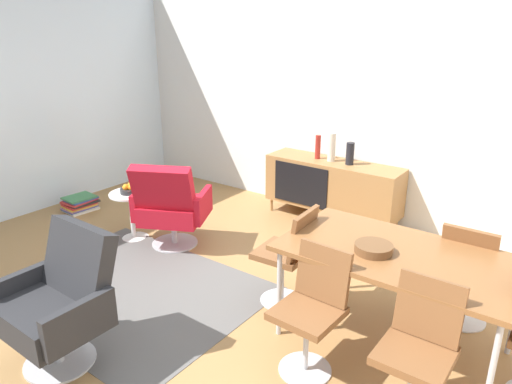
# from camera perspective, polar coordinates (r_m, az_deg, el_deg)

# --- Properties ---
(ground_plane) EXTENTS (8.32, 8.32, 0.00)m
(ground_plane) POSITION_cam_1_polar(r_m,az_deg,el_deg) (4.06, -6.38, -13.71)
(ground_plane) COLOR #9E7242
(wall_back) EXTENTS (6.80, 0.12, 2.80)m
(wall_back) POSITION_cam_1_polar(r_m,az_deg,el_deg) (5.63, 11.52, 10.87)
(wall_back) COLOR silver
(wall_back) RESTS_ON ground_plane
(sideboard) EXTENTS (1.60, 0.45, 0.72)m
(sideboard) POSITION_cam_1_polar(r_m,az_deg,el_deg) (5.61, 9.11, 0.86)
(sideboard) COLOR olive
(sideboard) RESTS_ON ground_plane
(vase_cobalt) EXTENTS (0.09, 0.09, 0.33)m
(vase_cobalt) POSITION_cam_1_polar(r_m,az_deg,el_deg) (5.50, 9.04, 5.33)
(vase_cobalt) COLOR beige
(vase_cobalt) RESTS_ON sideboard
(vase_sculptural_dark) EXTENTS (0.09, 0.09, 0.25)m
(vase_sculptural_dark) POSITION_cam_1_polar(r_m,az_deg,el_deg) (5.41, 11.19, 4.54)
(vase_sculptural_dark) COLOR black
(vase_sculptural_dark) RESTS_ON sideboard
(vase_ceramic_small) EXTENTS (0.06, 0.06, 0.28)m
(vase_ceramic_small) POSITION_cam_1_polar(r_m,az_deg,el_deg) (5.59, 7.42, 5.36)
(vase_ceramic_small) COLOR maroon
(vase_ceramic_small) RESTS_ON sideboard
(dining_table) EXTENTS (1.60, 0.90, 0.74)m
(dining_table) POSITION_cam_1_polar(r_m,az_deg,el_deg) (3.44, 16.72, -7.57)
(dining_table) COLOR brown
(dining_table) RESTS_ON ground_plane
(wooden_bowl_on_table) EXTENTS (0.26, 0.26, 0.06)m
(wooden_bowl_on_table) POSITION_cam_1_polar(r_m,az_deg,el_deg) (3.36, 13.90, -6.56)
(wooden_bowl_on_table) COLOR brown
(wooden_bowl_on_table) RESTS_ON dining_table
(dining_chair_back_right) EXTENTS (0.41, 0.43, 0.86)m
(dining_chair_back_right) POSITION_cam_1_polar(r_m,az_deg,el_deg) (3.95, 24.07, -8.53)
(dining_chair_back_right) COLOR brown
(dining_chair_back_right) RESTS_ON ground_plane
(dining_chair_near_window) EXTENTS (0.45, 0.42, 0.86)m
(dining_chair_near_window) POSITION_cam_1_polar(r_m,az_deg,el_deg) (3.88, 3.98, -7.24)
(dining_chair_near_window) COLOR brown
(dining_chair_near_window) RESTS_ON ground_plane
(dining_chair_front_right) EXTENTS (0.40, 0.43, 0.86)m
(dining_chair_front_right) POSITION_cam_1_polar(r_m,az_deg,el_deg) (3.01, 18.87, -17.17)
(dining_chair_front_right) COLOR brown
(dining_chair_front_right) RESTS_ON ground_plane
(dining_chair_front_left) EXTENTS (0.42, 0.44, 0.86)m
(dining_chair_front_left) POSITION_cam_1_polar(r_m,az_deg,el_deg) (3.22, 6.77, -13.46)
(dining_chair_front_left) COLOR brown
(dining_chair_front_left) RESTS_ON ground_plane
(lounge_chair_red) EXTENTS (0.87, 0.86, 0.95)m
(lounge_chair_red) POSITION_cam_1_polar(r_m,az_deg,el_deg) (4.93, -10.23, -1.54)
(lounge_chair_red) COLOR red
(lounge_chair_red) RESTS_ON ground_plane
(armchair_black_shell) EXTENTS (0.73, 0.66, 0.95)m
(armchair_black_shell) POSITION_cam_1_polar(r_m,az_deg,el_deg) (3.53, -22.37, -11.80)
(armchair_black_shell) COLOR #262628
(armchair_black_shell) RESTS_ON ground_plane
(side_table_round) EXTENTS (0.44, 0.44, 0.52)m
(side_table_round) POSITION_cam_1_polar(r_m,az_deg,el_deg) (5.28, -14.66, -2.13)
(side_table_round) COLOR white
(side_table_round) RESTS_ON ground_plane
(fruit_bowl) EXTENTS (0.20, 0.20, 0.11)m
(fruit_bowl) POSITION_cam_1_polar(r_m,az_deg,el_deg) (5.19, -14.89, 0.31)
(fruit_bowl) COLOR #262628
(fruit_bowl) RESTS_ON side_table_round
(magazine_stack) EXTENTS (0.34, 0.40, 0.17)m
(magazine_stack) POSITION_cam_1_polar(r_m,az_deg,el_deg) (6.34, -20.31, -1.31)
(magazine_stack) COLOR silver
(magazine_stack) RESTS_ON ground_plane
(area_rug) EXTENTS (2.20, 1.70, 0.01)m
(area_rug) POSITION_cam_1_polar(r_m,az_deg,el_deg) (4.41, -14.86, -11.26)
(area_rug) COLOR #595654
(area_rug) RESTS_ON ground_plane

